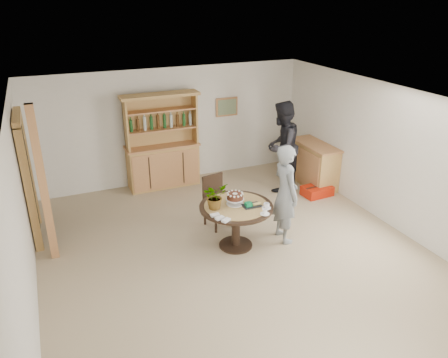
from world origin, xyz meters
TOP-DOWN VIEW (x-y plane):
  - ground at (0.00, 0.00)m, footprint 7.00×7.00m
  - room_shell at (0.00, 0.01)m, footprint 6.04×7.04m
  - doorway at (-2.93, 2.00)m, footprint 0.13×1.10m
  - pine_post at (-2.70, 1.20)m, footprint 0.12×0.12m
  - hutch at (-0.30, 3.24)m, footprint 1.62×0.54m
  - sideboard at (2.74, 2.00)m, footprint 0.54×1.26m
  - dining_table at (0.11, 0.34)m, footprint 1.20×1.20m
  - dining_chair at (0.09, 1.17)m, footprint 0.50×0.50m
  - birthday_cake at (0.11, 0.39)m, footprint 0.30×0.30m
  - flower_vase at (-0.24, 0.39)m, footprint 0.47×0.44m
  - gift_tray at (0.33, 0.22)m, footprint 0.30×0.20m
  - coffee_cup_a at (0.51, 0.06)m, footprint 0.15×0.15m
  - coffee_cup_b at (0.39, -0.11)m, footprint 0.15×0.15m
  - napkins at (-0.30, 0.03)m, footprint 0.24×0.33m
  - teen_boy at (0.96, 0.24)m, footprint 0.44×0.64m
  - adult_person at (1.94, 2.09)m, footprint 1.18×1.14m
  - red_suitcase at (2.50, 1.48)m, footprint 0.63×0.44m

SIDE VIEW (x-z plane):
  - ground at x=0.00m, z-range 0.00..0.00m
  - red_suitcase at x=2.50m, z-range 0.00..0.21m
  - sideboard at x=2.74m, z-range 0.00..0.94m
  - dining_chair at x=0.09m, z-range 0.06..1.01m
  - dining_table at x=0.11m, z-range 0.22..0.98m
  - hutch at x=-0.30m, z-range -0.33..1.71m
  - napkins at x=-0.30m, z-range 0.76..0.79m
  - gift_tray at x=0.33m, z-range 0.75..0.83m
  - coffee_cup_b at x=0.39m, z-range 0.75..0.84m
  - coffee_cup_a at x=0.51m, z-range 0.76..0.84m
  - teen_boy at x=0.96m, z-range 0.00..1.70m
  - birthday_cake at x=0.11m, z-range 0.78..0.98m
  - adult_person at x=1.94m, z-range 0.00..1.92m
  - flower_vase at x=-0.24m, z-range 0.76..1.18m
  - doorway at x=-2.93m, z-range 0.02..2.20m
  - pine_post at x=-2.70m, z-range 0.00..2.50m
  - room_shell at x=0.00m, z-range 0.48..3.00m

